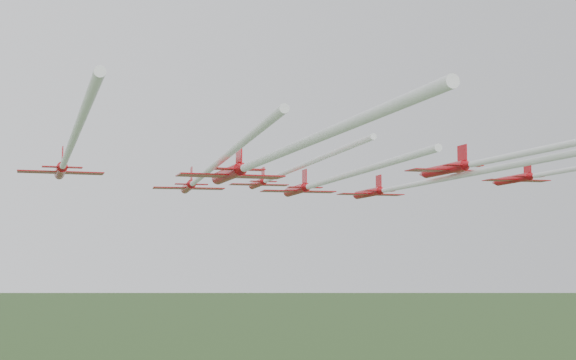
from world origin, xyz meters
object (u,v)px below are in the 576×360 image
jet_row2_right (409,185)px  jet_row4_left (256,163)px  jet_lead (279,175)px  jet_row3_right (561,171)px  jet_row3_left (66,157)px  jet_row2_left (203,175)px  jet_row4_right (503,158)px  jet_row3_mid (319,183)px

jet_row2_right → jet_row4_left: (-30.27, -17.20, -0.71)m
jet_lead → jet_row3_right: bearing=-38.2°
jet_row3_right → jet_row2_right: bearing=147.1°
jet_row3_left → jet_row2_right: bearing=17.6°
jet_row3_left → jet_row3_right: jet_row3_right is taller
jet_row4_left → jet_row2_left: bearing=89.0°
jet_row2_right → jet_row3_right: (11.00, -13.32, 1.14)m
jet_lead → jet_row3_left: (-33.00, -18.74, -1.60)m
jet_lead → jet_row3_right: jet_lead is taller
jet_row3_left → jet_row4_left: 18.23m
jet_lead → jet_row2_right: jet_lead is taller
jet_row3_right → jet_row4_right: bearing=-137.3°
jet_lead → jet_row3_left: size_ratio=0.99×
jet_row2_left → jet_row4_right: 33.07m
jet_row3_left → jet_row4_right: (35.25, -18.38, 0.24)m
jet_row2_right → jet_row3_mid: (-14.32, -2.24, -0.57)m
jet_row2_right → jet_row3_mid: 14.50m
jet_row3_left → jet_row4_right: bearing=-14.4°
jet_row2_left → jet_lead: bearing=49.0°
jet_row2_right → jet_row3_left: (-41.97, -3.27, 0.48)m
jet_lead → jet_row4_left: size_ratio=1.10×
jet_row2_right → jet_row3_right: bearing=-35.2°
jet_lead → jet_row2_left: 17.54m
jet_lead → jet_row4_right: (2.24, -37.12, -1.37)m
jet_row3_right → jet_row4_left: size_ratio=0.94×
jet_row2_left → jet_row3_mid: (9.68, -8.79, -1.16)m
jet_row2_left → jet_row3_mid: size_ratio=1.41×
jet_row2_right → jet_row3_mid: jet_row2_right is taller
jet_row3_left → jet_lead: bearing=42.7°
jet_row3_right → jet_row3_left: bearing=-173.2°
jet_row2_left → jet_row4_left: jet_row2_left is taller
jet_row4_left → jet_row4_right: jet_row4_right is taller
jet_row3_left → jet_row3_right: bearing=2.4°
jet_row2_right → jet_row4_right: jet_row4_right is taller
jet_row2_right → jet_row4_left: size_ratio=1.11×
jet_lead → jet_row2_left: bearing=-132.3°
jet_lead → jet_row2_right: (8.97, -15.47, -2.08)m
jet_row3_left → jet_row4_left: (11.70, -13.93, -1.19)m
jet_row4_left → jet_row3_mid: bearing=57.0°
jet_row2_left → jet_row3_right: jet_row3_right is taller
jet_row2_right → jet_row3_left: jet_row3_left is taller
jet_lead → jet_row3_right: (19.96, -28.78, -0.94)m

